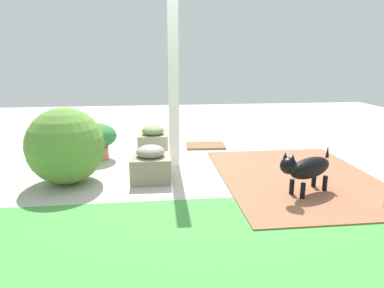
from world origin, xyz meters
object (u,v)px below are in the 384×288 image
(round_shrub, at_px, (65,146))
(doormat, at_px, (205,146))
(stone_planter_nearest, at_px, (153,141))
(stone_planter_mid, at_px, (151,165))
(terracotta_pot_broad, at_px, (96,138))
(porch_pillar, at_px, (173,69))
(dog, at_px, (307,168))

(round_shrub, height_order, doormat, round_shrub)
(stone_planter_nearest, relative_size, doormat, 0.74)
(stone_planter_nearest, xyz_separation_m, round_shrub, (0.99, 1.10, 0.24))
(stone_planter_nearest, distance_m, stone_planter_mid, 1.14)
(stone_planter_nearest, relative_size, round_shrub, 0.52)
(terracotta_pot_broad, bearing_deg, porch_pillar, 158.64)
(round_shrub, xyz_separation_m, doormat, (-1.82, -1.44, -0.42))
(round_shrub, height_order, terracotta_pot_broad, round_shrub)
(porch_pillar, distance_m, doormat, 1.65)
(round_shrub, height_order, dog, round_shrub)
(stone_planter_nearest, bearing_deg, terracotta_pot_broad, 12.08)
(dog, bearing_deg, terracotta_pot_broad, -33.98)
(terracotta_pot_broad, bearing_deg, dog, 146.02)
(dog, bearing_deg, porch_pillar, -42.21)
(stone_planter_nearest, bearing_deg, dog, 131.70)
(stone_planter_nearest, height_order, stone_planter_mid, stone_planter_nearest)
(porch_pillar, xyz_separation_m, stone_planter_mid, (0.31, 0.55, -1.07))
(stone_planter_mid, bearing_deg, stone_planter_nearest, -91.84)
(porch_pillar, xyz_separation_m, doormat, (-0.56, -0.93, -1.25))
(dog, bearing_deg, stone_planter_mid, -21.35)
(dog, height_order, doormat, dog)
(stone_planter_mid, relative_size, dog, 0.67)
(dog, relative_size, doormat, 1.15)
(stone_planter_mid, bearing_deg, round_shrub, -2.42)
(stone_planter_nearest, height_order, dog, dog)
(terracotta_pot_broad, distance_m, dog, 2.86)
(porch_pillar, relative_size, terracotta_pot_broad, 4.44)
(round_shrub, xyz_separation_m, terracotta_pot_broad, (-0.19, -0.93, -0.13))
(stone_planter_mid, relative_size, doormat, 0.77)
(stone_planter_nearest, distance_m, doormat, 0.92)
(terracotta_pot_broad, relative_size, dog, 0.81)
(stone_planter_mid, distance_m, terracotta_pot_broad, 1.23)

